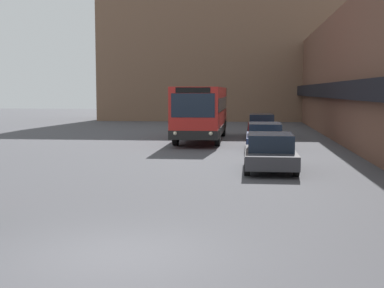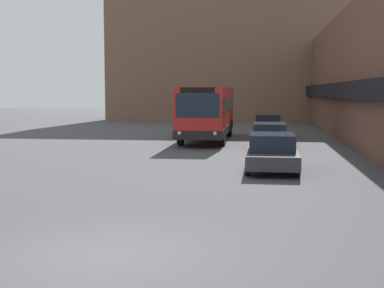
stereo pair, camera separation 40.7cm
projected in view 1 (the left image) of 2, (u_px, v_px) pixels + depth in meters
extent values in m
plane|color=#47474C|center=(115.00, 257.00, 9.70)|extent=(160.00, 160.00, 0.00)
cube|color=brown|center=(377.00, 76.00, 32.00)|extent=(5.00, 60.00, 7.81)
cube|color=black|center=(330.00, 90.00, 32.38)|extent=(0.50, 60.00, 0.90)
cube|color=brown|center=(227.00, 40.00, 55.93)|extent=(26.00, 8.00, 16.73)
cube|color=red|center=(202.00, 110.00, 32.45)|extent=(2.56, 10.24, 2.75)
cube|color=black|center=(202.00, 129.00, 32.56)|extent=(2.58, 10.26, 0.48)
cube|color=#192333|center=(202.00, 104.00, 32.41)|extent=(2.59, 9.42, 0.76)
cube|color=#192333|center=(193.00, 105.00, 27.33)|extent=(2.26, 0.03, 1.24)
cube|color=black|center=(193.00, 90.00, 27.26)|extent=(1.79, 0.03, 0.28)
sphere|color=#F2EAC6|center=(175.00, 133.00, 27.56)|extent=(0.20, 0.20, 0.20)
sphere|color=#F2EAC6|center=(211.00, 134.00, 27.37)|extent=(0.20, 0.20, 0.20)
cylinder|color=black|center=(176.00, 135.00, 29.56)|extent=(0.28, 1.15, 1.15)
cylinder|color=black|center=(218.00, 136.00, 29.31)|extent=(0.28, 1.15, 1.15)
cylinder|color=black|center=(189.00, 128.00, 35.84)|extent=(0.28, 1.15, 1.15)
cylinder|color=black|center=(223.00, 128.00, 35.60)|extent=(0.28, 1.15, 1.15)
cube|color=#38383D|center=(270.00, 157.00, 20.22)|extent=(1.89, 4.23, 0.51)
cube|color=#192333|center=(270.00, 142.00, 20.26)|extent=(1.66, 2.32, 0.63)
cylinder|color=black|center=(296.00, 167.00, 18.85)|extent=(0.20, 0.65, 0.65)
cylinder|color=black|center=(247.00, 166.00, 19.03)|extent=(0.20, 0.65, 0.65)
cylinder|color=black|center=(291.00, 158.00, 21.44)|extent=(0.20, 0.65, 0.65)
cylinder|color=black|center=(247.00, 157.00, 21.62)|extent=(0.20, 0.65, 0.65)
cube|color=navy|center=(265.00, 140.00, 27.61)|extent=(1.86, 4.70, 0.51)
cube|color=#192333|center=(265.00, 129.00, 27.68)|extent=(1.64, 2.58, 0.61)
cylinder|color=black|center=(283.00, 147.00, 26.10)|extent=(0.20, 0.60, 0.60)
cylinder|color=black|center=(248.00, 146.00, 26.28)|extent=(0.20, 0.60, 0.60)
cylinder|color=black|center=(280.00, 141.00, 28.98)|extent=(0.20, 0.60, 0.60)
cylinder|color=black|center=(248.00, 141.00, 29.16)|extent=(0.20, 0.60, 0.60)
cube|color=maroon|center=(261.00, 129.00, 35.13)|extent=(1.78, 4.36, 0.59)
cube|color=#192333|center=(261.00, 119.00, 35.18)|extent=(1.57, 2.40, 0.68)
cylinder|color=black|center=(275.00, 134.00, 33.73)|extent=(0.20, 0.60, 0.60)
cylinder|color=black|center=(249.00, 134.00, 33.91)|extent=(0.20, 0.60, 0.60)
cylinder|color=black|center=(273.00, 131.00, 36.41)|extent=(0.20, 0.60, 0.60)
cylinder|color=black|center=(249.00, 131.00, 36.58)|extent=(0.20, 0.60, 0.60)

